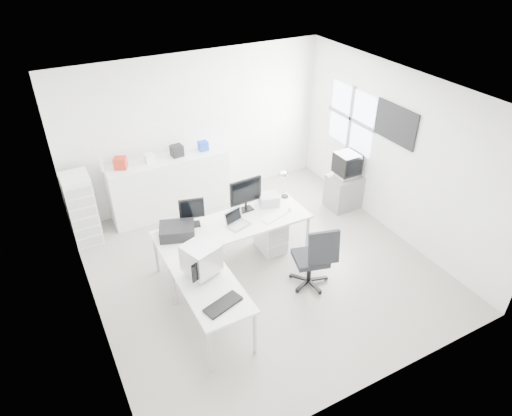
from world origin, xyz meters
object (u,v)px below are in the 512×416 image
side_desk (212,307)px  tv_cabinet (344,191)px  laptop (239,220)px  filing_cabinet (82,209)px  laser_printer (269,200)px  main_desk (234,243)px  crt_tv (347,165)px  sideboard (170,185)px  crt_monitor (201,259)px  lcd_monitor_small (192,212)px  inkjet_printer (177,231)px  lcd_monitor_large (246,195)px  drawer_pedestal (271,233)px  office_chair (311,255)px

side_desk → tv_cabinet: (3.41, 1.63, -0.05)m
laptop → filing_cabinet: 2.71m
laptop → laser_printer: bearing=7.5°
main_desk → filing_cabinet: filing_cabinet is taller
crt_tv → sideboard: bearing=154.6°
side_desk → crt_monitor: 0.67m
crt_tv → filing_cabinet: (-4.50, 1.19, -0.25)m
lcd_monitor_small → crt_tv: (3.11, 0.28, -0.11)m
inkjet_printer → lcd_monitor_large: lcd_monitor_large is taller
sideboard → laptop: bearing=-78.4°
drawer_pedestal → tv_cabinet: size_ratio=0.93×
sideboard → filing_cabinet: size_ratio=1.76×
office_chair → lcd_monitor_small: bearing=152.9°
side_desk → sideboard: 3.06m
office_chair → tv_cabinet: (1.77, 1.51, -0.20)m
side_desk → sideboard: sideboard is taller
side_desk → main_desk: bearing=52.3°
sideboard → crt_monitor: bearing=-99.9°
crt_tv → lcd_monitor_large: bearing=-172.7°
laser_printer → filing_cabinet: filing_cabinet is taller
laser_printer → inkjet_printer: bearing=-161.4°
lcd_monitor_small → lcd_monitor_large: bearing=14.6°
side_desk → drawer_pedestal: size_ratio=2.33×
side_desk → inkjet_printer: (0.00, 1.20, 0.46)m
side_desk → lcd_monitor_large: 1.92m
inkjet_printer → sideboard: bearing=94.6°
laptop → laser_printer: size_ratio=1.04×
drawer_pedestal → laser_printer: laser_printer is taller
lcd_monitor_small → crt_monitor: crt_monitor is taller
tv_cabinet → sideboard: size_ratio=0.30×
sideboard → filing_cabinet: filing_cabinet is taller
main_desk → lcd_monitor_small: lcd_monitor_small is taller
sideboard → lcd_monitor_large: bearing=-66.8°
lcd_monitor_small → sideboard: lcd_monitor_small is taller
inkjet_printer → crt_tv: 3.43m
lcd_monitor_large → crt_monitor: 1.63m
crt_tv → filing_cabinet: 4.66m
inkjet_printer → filing_cabinet: filing_cabinet is taller
sideboard → crt_tv: bearing=-25.4°
lcd_monitor_large → tv_cabinet: (2.21, 0.28, -0.71)m
main_desk → tv_cabinet: size_ratio=3.70×
side_desk → crt_tv: bearing=25.6°
side_desk → lcd_monitor_small: 1.51m
lcd_monitor_small → main_desk: bearing=-9.9°
lcd_monitor_large → crt_tv: (2.21, 0.28, -0.16)m
main_desk → sideboard: (-0.37, 1.92, 0.17)m
laser_printer → filing_cabinet: bearing=165.1°
side_desk → laptop: laptop is taller
inkjet_printer → lcd_monitor_large: bearing=26.6°
drawer_pedestal → tv_cabinet: 1.92m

